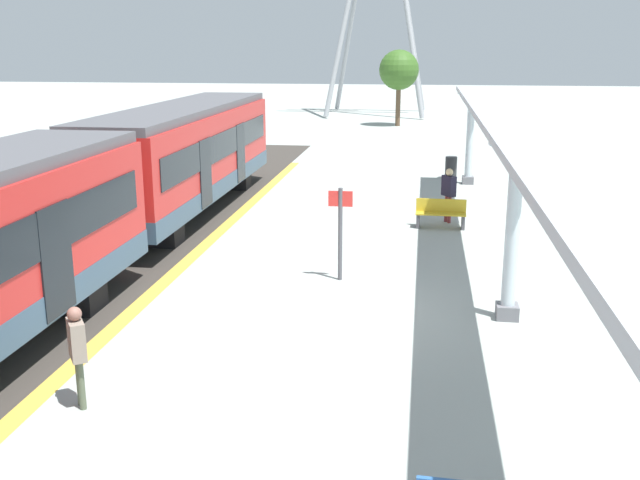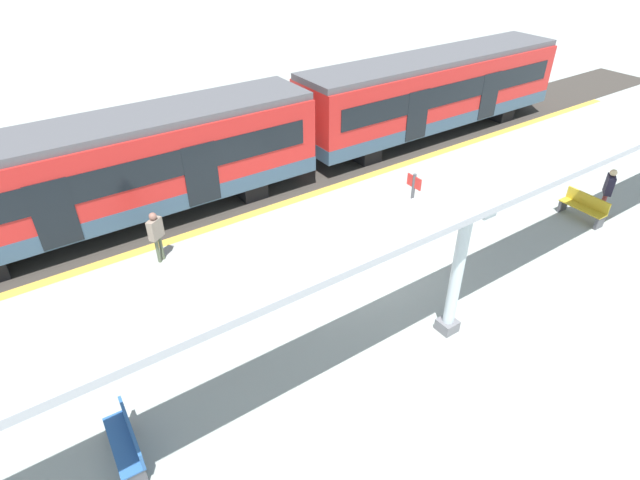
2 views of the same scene
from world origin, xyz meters
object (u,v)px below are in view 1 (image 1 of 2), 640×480
Objects in this scene: canopy_pillar_second at (513,230)px; bench_mid_platform at (441,213)px; platform_info_sign at (340,225)px; passenger_by_the_benches at (449,189)px; trash_bin at (451,168)px; passenger_waiting_near_edge at (77,345)px; canopy_pillar_third at (470,137)px; train_far_carriage at (186,157)px.

canopy_pillar_second reaches higher than bench_mid_platform.
platform_info_sign is 6.80m from passenger_by_the_benches.
passenger_waiting_near_edge reaches higher than trash_bin.
train_far_carriage is at bearing -146.14° from canopy_pillar_third.
canopy_pillar_third reaches higher than train_far_carriage.
platform_info_sign is at bearing 64.89° from passenger_waiting_near_edge.
canopy_pillar_second is at bearing 34.86° from passenger_waiting_near_edge.
platform_info_sign is (5.83, -6.64, -0.50)m from train_far_carriage.
train_far_carriage reaches higher than bench_mid_platform.
canopy_pillar_second is at bearing -29.71° from platform_info_sign.
platform_info_sign is at bearing -102.01° from trash_bin.
platform_info_sign reaches higher than bench_mid_platform.
canopy_pillar_third is at bearing 81.78° from passenger_by_the_benches.
trash_bin is at bearing 86.22° from bench_mid_platform.
passenger_waiting_near_edge is at bearing -109.05° from canopy_pillar_third.
platform_info_sign is 7.57m from passenger_waiting_near_edge.
canopy_pillar_second is 1.00× the size of canopy_pillar_third.
passenger_waiting_near_edge is (-3.21, -6.85, -0.31)m from platform_info_sign.
passenger_by_the_benches is (-0.97, 8.33, -0.79)m from canopy_pillar_second.
platform_info_sign is (-3.64, 2.08, -0.52)m from canopy_pillar_second.
bench_mid_platform is 1.67× the size of trash_bin.
canopy_pillar_third is (9.47, 6.35, 0.01)m from train_far_carriage.
train_far_carriage reaches higher than passenger_waiting_near_edge.
trash_bin is at bearing 77.99° from platform_info_sign.
bench_mid_platform is at bearing 65.46° from passenger_waiting_near_edge.
canopy_pillar_third is 7.69m from bench_mid_platform.
bench_mid_platform is (8.26, -1.11, -1.39)m from train_far_carriage.
bench_mid_platform is 0.69× the size of platform_info_sign.
canopy_pillar_third is 2.41× the size of bench_mid_platform.
canopy_pillar_second is 2.24× the size of passenger_waiting_near_edge.
passenger_by_the_benches is at bearing 96.67° from canopy_pillar_second.
passenger_waiting_near_edge is at bearing -79.03° from train_far_carriage.
canopy_pillar_third is (0.00, 15.06, 0.00)m from canopy_pillar_second.
canopy_pillar_second is at bearing -42.63° from train_far_carriage.
passenger_by_the_benches is at bearing -2.60° from train_far_carriage.
trash_bin is 0.54× the size of passenger_by_the_benches.
canopy_pillar_second reaches higher than platform_info_sign.
train_far_carriage reaches higher than trash_bin.
train_far_carriage is at bearing 172.35° from bench_mid_platform.
trash_bin is (-0.63, 1.14, -1.39)m from canopy_pillar_third.
train_far_carriage reaches higher than passenger_by_the_benches.
canopy_pillar_third is 2.15× the size of passenger_by_the_benches.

